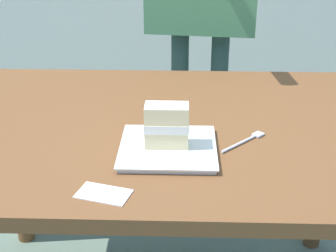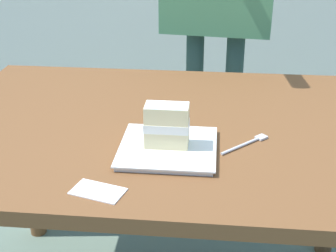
# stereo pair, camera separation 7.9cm
# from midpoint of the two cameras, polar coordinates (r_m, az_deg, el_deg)

# --- Properties ---
(patio_table) EXTENTS (1.38, 0.97, 0.77)m
(patio_table) POSITION_cam_midpoint_polar(r_m,az_deg,el_deg) (1.51, 1.38, -3.15)
(patio_table) COLOR brown
(patio_table) RESTS_ON ground
(dessert_plate) EXTENTS (0.25, 0.25, 0.02)m
(dessert_plate) POSITION_cam_midpoint_polar(r_m,az_deg,el_deg) (1.30, 1.75, -2.62)
(dessert_plate) COLOR white
(dessert_plate) RESTS_ON patio_table
(cake_slice) EXTENTS (0.12, 0.07, 0.11)m
(cake_slice) POSITION_cam_midpoint_polar(r_m,az_deg,el_deg) (1.27, 1.64, 0.06)
(cake_slice) COLOR beige
(cake_slice) RESTS_ON dessert_plate
(dessert_fork) EXTENTS (0.13, 0.13, 0.01)m
(dessert_fork) POSITION_cam_midpoint_polar(r_m,az_deg,el_deg) (1.36, 10.83, -2.00)
(dessert_fork) COLOR silver
(dessert_fork) RESTS_ON patio_table
(paper_napkin) EXTENTS (0.13, 0.10, 0.00)m
(paper_napkin) POSITION_cam_midpoint_polar(r_m,az_deg,el_deg) (1.13, -6.13, -7.57)
(paper_napkin) COLOR white
(paper_napkin) RESTS_ON patio_table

